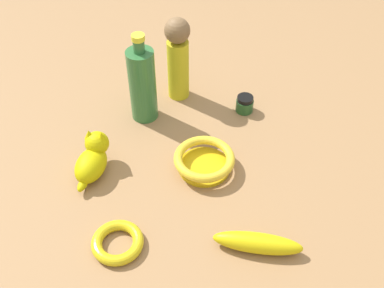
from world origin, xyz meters
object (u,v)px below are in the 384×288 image
(cat_figurine, at_px, (93,158))
(bottle_tall, at_px, (142,84))
(bowl, at_px, (204,161))
(banana, at_px, (258,243))
(person_figure_adult, at_px, (178,57))
(nail_polish_jar, at_px, (245,104))
(bangle, at_px, (118,242))

(cat_figurine, height_order, bottle_tall, bottle_tall)
(bowl, distance_m, cat_figurine, 0.26)
(bottle_tall, relative_size, banana, 1.35)
(bowl, xyz_separation_m, person_figure_adult, (-0.01, 0.29, 0.10))
(person_figure_adult, xyz_separation_m, cat_figurine, (-0.24, -0.24, -0.08))
(person_figure_adult, xyz_separation_m, nail_polish_jar, (0.16, -0.10, -0.10))
(person_figure_adult, height_order, banana, person_figure_adult)
(bottle_tall, bearing_deg, bangle, -104.44)
(person_figure_adult, relative_size, nail_polish_jar, 5.06)
(cat_figurine, bearing_deg, person_figure_adult, 45.32)
(person_figure_adult, bearing_deg, cat_figurine, -134.68)
(bowl, xyz_separation_m, cat_figurine, (-0.25, 0.04, 0.02))
(cat_figurine, distance_m, nail_polish_jar, 0.43)
(bowl, xyz_separation_m, banana, (0.06, -0.24, -0.00))
(bowl, distance_m, bottle_tall, 0.26)
(bangle, height_order, banana, banana)
(nail_polish_jar, relative_size, bottle_tall, 0.19)
(person_figure_adult, distance_m, bottle_tall, 0.13)
(nail_polish_jar, bearing_deg, bangle, -135.21)
(nail_polish_jar, bearing_deg, person_figure_adult, 148.40)
(person_figure_adult, distance_m, banana, 0.54)
(nail_polish_jar, xyz_separation_m, bangle, (-0.37, -0.36, -0.01))
(bangle, distance_m, banana, 0.28)
(cat_figurine, xyz_separation_m, nail_polish_jar, (0.40, 0.14, -0.02))
(bowl, relative_size, person_figure_adult, 0.61)
(banana, bearing_deg, bowl, 123.70)
(bowl, distance_m, bangle, 0.28)
(bowl, distance_m, person_figure_adult, 0.30)
(bowl, height_order, banana, same)
(bottle_tall, relative_size, bangle, 2.28)
(person_figure_adult, relative_size, bangle, 2.20)
(bowl, bearing_deg, bottle_tall, 118.24)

